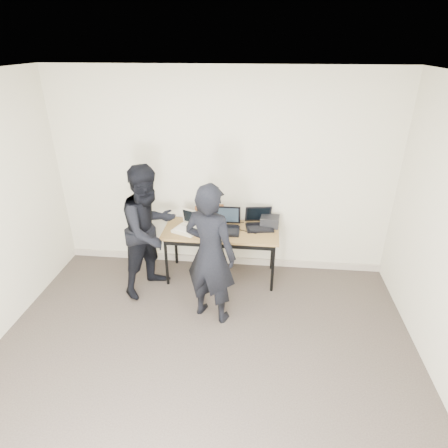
# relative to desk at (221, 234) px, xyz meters

# --- Properties ---
(room) EXTENTS (4.60, 4.60, 2.80)m
(room) POSITION_rel_desk_xyz_m (-0.03, -1.88, 0.69)
(room) COLOR #3F3730
(room) RESTS_ON ground
(desk) EXTENTS (1.50, 0.66, 0.72)m
(desk) POSITION_rel_desk_xyz_m (0.00, 0.00, 0.00)
(desk) COLOR brown
(desk) RESTS_ON ground
(laptop_beige) EXTENTS (0.40, 0.40, 0.25)m
(laptop_beige) POSITION_rel_desk_xyz_m (-0.43, -0.04, 0.11)
(laptop_beige) COLOR beige
(laptop_beige) RESTS_ON desk
(laptop_center) EXTENTS (0.38, 0.37, 0.29)m
(laptop_center) POSITION_rel_desk_xyz_m (0.05, 0.03, 0.13)
(laptop_center) COLOR black
(laptop_center) RESTS_ON desk
(laptop_right) EXTENTS (0.40, 0.39, 0.26)m
(laptop_right) POSITION_rel_desk_xyz_m (0.49, 0.15, 0.12)
(laptop_right) COLOR black
(laptop_right) RESTS_ON desk
(leather_satchel) EXTENTS (0.37, 0.21, 0.25)m
(leather_satchel) POSITION_rel_desk_xyz_m (-0.18, 0.23, 0.19)
(leather_satchel) COLOR brown
(leather_satchel) RESTS_ON desk
(tissue) EXTENTS (0.14, 0.11, 0.08)m
(tissue) POSITION_rel_desk_xyz_m (-0.15, 0.23, 0.34)
(tissue) COLOR white
(tissue) RESTS_ON leather_satchel
(equipment_box) EXTENTS (0.26, 0.23, 0.14)m
(equipment_box) POSITION_rel_desk_xyz_m (0.63, 0.19, 0.13)
(equipment_box) COLOR black
(equipment_box) RESTS_ON desk
(power_brick) EXTENTS (0.08, 0.05, 0.03)m
(power_brick) POSITION_rel_desk_xyz_m (-0.22, -0.17, 0.07)
(power_brick) COLOR black
(power_brick) RESTS_ON desk
(cables) EXTENTS (1.15, 0.45, 0.01)m
(cables) POSITION_rel_desk_xyz_m (0.05, 0.00, 0.06)
(cables) COLOR black
(cables) RESTS_ON desk
(person_typist) EXTENTS (0.71, 0.59, 1.67)m
(person_typist) POSITION_rel_desk_xyz_m (-0.03, -0.81, 0.17)
(person_typist) COLOR black
(person_typist) RESTS_ON ground
(person_observer) EXTENTS (0.97, 1.03, 1.68)m
(person_observer) POSITION_rel_desk_xyz_m (-0.85, -0.32, 0.18)
(person_observer) COLOR black
(person_observer) RESTS_ON ground
(baseboard) EXTENTS (4.50, 0.03, 0.10)m
(baseboard) POSITION_rel_desk_xyz_m (-0.03, 0.35, -0.61)
(baseboard) COLOR #A99D8C
(baseboard) RESTS_ON ground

